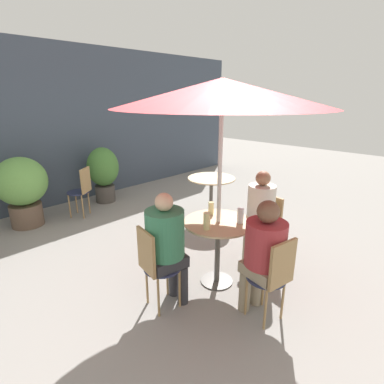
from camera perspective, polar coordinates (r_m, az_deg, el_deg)
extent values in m
plane|color=gray|center=(3.54, 3.12, -17.83)|extent=(20.00, 20.00, 0.00)
cube|color=#3D4756|center=(6.23, -25.70, 11.01)|extent=(10.00, 0.06, 3.00)
cylinder|color=#514C47|center=(3.65, 4.71, -16.46)|extent=(0.37, 0.37, 0.01)
cylinder|color=#514C47|center=(3.46, 4.86, -11.43)|extent=(0.06, 0.06, 0.72)
cylinder|color=#CCB284|center=(3.29, 5.03, -5.81)|extent=(0.77, 0.77, 0.02)
cylinder|color=#514C47|center=(5.26, 3.57, -5.14)|extent=(0.37, 0.37, 0.01)
cylinder|color=#514C47|center=(5.13, 3.64, -1.36)|extent=(0.06, 0.06, 0.72)
cylinder|color=#CCB284|center=(5.02, 3.73, 2.64)|extent=(0.79, 0.79, 0.02)
cylinder|color=#232847|center=(3.08, -5.65, -14.08)|extent=(0.37, 0.37, 0.02)
cylinder|color=#9E7A4C|center=(3.25, -8.58, -17.10)|extent=(0.02, 0.02, 0.43)
cylinder|color=#9E7A4C|center=(3.07, -6.41, -19.32)|extent=(0.02, 0.02, 0.43)
cylinder|color=#9E7A4C|center=(3.34, -4.72, -15.84)|extent=(0.02, 0.02, 0.43)
cylinder|color=#9E7A4C|center=(3.17, -2.38, -17.88)|extent=(0.02, 0.02, 0.43)
cube|color=#9E7A4C|center=(2.90, -8.73, -11.24)|extent=(0.09, 0.32, 0.43)
cylinder|color=#232847|center=(3.00, 13.94, -15.50)|extent=(0.37, 0.37, 0.02)
cylinder|color=#9E7A4C|center=(2.99, 13.80, -20.92)|extent=(0.02, 0.02, 0.43)
cylinder|color=#9E7A4C|center=(3.15, 16.90, -19.02)|extent=(0.02, 0.02, 0.43)
cylinder|color=#9E7A4C|center=(3.12, 10.30, -18.85)|extent=(0.02, 0.02, 0.43)
cylinder|color=#9E7A4C|center=(3.27, 13.44, -17.17)|extent=(0.02, 0.02, 0.43)
cube|color=#9E7A4C|center=(2.80, 16.92, -13.04)|extent=(0.32, 0.09, 0.43)
cylinder|color=#232847|center=(3.88, 13.05, -7.35)|extent=(0.37, 0.37, 0.02)
cylinder|color=#9E7A4C|center=(3.99, 15.31, -10.38)|extent=(0.02, 0.02, 0.43)
cylinder|color=#9E7A4C|center=(4.13, 12.73, -9.18)|extent=(0.02, 0.02, 0.43)
cylinder|color=#9E7A4C|center=(3.83, 12.93, -11.50)|extent=(0.02, 0.02, 0.43)
cylinder|color=#9E7A4C|center=(3.97, 10.32, -10.18)|extent=(0.02, 0.02, 0.43)
cube|color=#9E7A4C|center=(3.91, 14.94, -3.71)|extent=(0.09, 0.32, 0.43)
cylinder|color=#232847|center=(5.63, -20.90, -0.04)|extent=(0.37, 0.37, 0.02)
cylinder|color=#9E7A4C|center=(5.55, -20.09, -2.69)|extent=(0.02, 0.02, 0.43)
cylinder|color=#9E7A4C|center=(5.75, -19.04, -1.85)|extent=(0.02, 0.02, 0.43)
cylinder|color=#9E7A4C|center=(5.66, -22.28, -2.54)|extent=(0.02, 0.02, 0.43)
cylinder|color=#9E7A4C|center=(5.86, -21.18, -1.73)|extent=(0.02, 0.02, 0.43)
cube|color=#9E7A4C|center=(5.50, -19.60, 2.12)|extent=(0.27, 0.22, 0.43)
cylinder|color=#2D2D33|center=(3.22, -1.79, -17.23)|extent=(0.11, 0.11, 0.43)
cylinder|color=#2D2D33|center=(3.34, -3.46, -15.83)|extent=(0.11, 0.11, 0.43)
cube|color=#2D2D33|center=(3.06, -5.02, -12.81)|extent=(0.41, 0.38, 0.11)
cylinder|color=#337551|center=(2.92, -5.18, -7.87)|extent=(0.38, 0.38, 0.47)
sphere|color=#DBAD89|center=(2.79, -5.36, -1.91)|extent=(0.17, 0.17, 0.17)
cylinder|color=gray|center=(3.28, 12.18, -16.98)|extent=(0.11, 0.11, 0.43)
cylinder|color=gray|center=(3.17, 9.98, -18.12)|extent=(0.11, 0.11, 0.43)
cube|color=gray|center=(2.99, 13.44, -14.12)|extent=(0.38, 0.41, 0.11)
cylinder|color=#9E2D33|center=(2.85, 13.84, -9.54)|extent=(0.38, 0.38, 0.42)
sphere|color=brown|center=(2.73, 14.32, -3.67)|extent=(0.20, 0.20, 0.20)
cylinder|color=gray|center=(3.92, 10.35, -10.63)|extent=(0.10, 0.10, 0.43)
cylinder|color=gray|center=(3.83, 11.96, -11.46)|extent=(0.10, 0.10, 0.43)
cube|color=gray|center=(3.83, 12.71, -6.70)|extent=(0.36, 0.34, 0.10)
cylinder|color=beige|center=(3.71, 13.03, -2.47)|extent=(0.33, 0.33, 0.50)
sphere|color=#9E7051|center=(3.61, 13.40, 2.57)|extent=(0.18, 0.18, 0.18)
cylinder|color=beige|center=(3.47, 3.65, -3.08)|extent=(0.06, 0.06, 0.14)
cylinder|color=beige|center=(3.07, 2.83, -5.56)|extent=(0.07, 0.07, 0.18)
cylinder|color=silver|center=(3.26, 9.21, -4.47)|extent=(0.07, 0.07, 0.16)
cylinder|color=brown|center=(5.67, -28.93, -3.79)|extent=(0.49, 0.49, 0.37)
ellipsoid|color=#609947|center=(5.50, -29.82, 1.78)|extent=(0.80, 0.80, 0.78)
cylinder|color=#47423D|center=(6.33, -16.18, -0.24)|extent=(0.39, 0.39, 0.34)
ellipsoid|color=#427533|center=(6.19, -16.63, 4.62)|extent=(0.61, 0.61, 0.77)
cylinder|color=silver|center=(3.16, 5.21, 0.32)|extent=(0.04, 0.04, 2.23)
cone|color=#B72D33|center=(3.02, 5.76, 18.25)|extent=(2.14, 2.14, 0.28)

